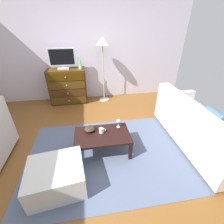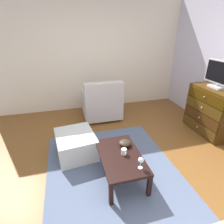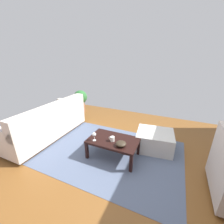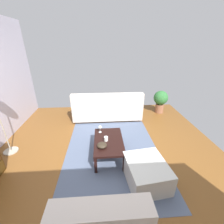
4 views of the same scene
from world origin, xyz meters
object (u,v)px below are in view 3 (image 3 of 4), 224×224
Objects in this scene: coffee_table at (113,142)px; ottoman at (154,140)px; wine_glass at (94,135)px; couch_large at (46,123)px; mug at (112,139)px; bowl_decorative at (121,144)px; potted_plant at (81,99)px.

ottoman is at bearing -139.59° from coffee_table.
wine_glass is 0.22× the size of ottoman.
couch_large is at bearing -8.61° from wine_glass.
mug is at bearing 93.32° from coffee_table.
bowl_decorative is 0.25× the size of potted_plant.
wine_glass reaches higher than mug.
wine_glass is 0.50m from bowl_decorative.
couch_large is at bearing -1.68° from coffee_table.
coffee_table is 0.25m from bowl_decorative.
potted_plant reaches higher than mug.
coffee_table is 0.46× the size of couch_large.
bowl_decorative is at bearing -176.11° from wine_glass.
coffee_table is 0.88m from ottoman.
bowl_decorative is (-0.19, 0.08, -0.00)m from mug.
potted_plant is at bearing -42.60° from mug.
bowl_decorative is at bearing 55.95° from ottoman.
potted_plant is (2.62, -1.18, 0.25)m from ottoman.
couch_large reaches higher than bowl_decorative.
wine_glass is 0.08× the size of couch_large.
couch_large is 1.72m from potted_plant.
ottoman is (-0.96, -0.73, -0.29)m from wine_glass.
mug is (-0.00, 0.05, 0.09)m from coffee_table.
mug reaches higher than ottoman.
bowl_decorative is at bearing 174.62° from couch_large.
bowl_decorative is 2.85m from potted_plant.
ottoman is 2.88m from potted_plant.
bowl_decorative is at bearing 157.73° from mug.
mug is 0.93m from ottoman.
couch_large is (1.40, -0.21, -0.15)m from wine_glass.
potted_plant is at bearing -49.11° from wine_glass.
mug is 0.21m from bowl_decorative.
coffee_table is 5.74× the size of wine_glass.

